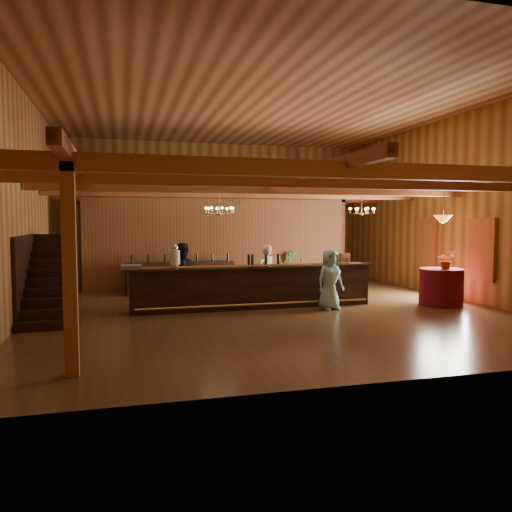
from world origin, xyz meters
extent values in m
plane|color=brown|center=(0.00, 0.00, 0.00)|extent=(14.00, 14.00, 0.00)
plane|color=#B0794C|center=(0.00, 0.00, 5.50)|extent=(14.00, 14.00, 0.00)
cube|color=#A67C45|center=(0.00, 7.00, 2.75)|extent=(12.00, 0.10, 5.50)
cube|color=#A67C45|center=(0.00, -7.00, 2.75)|extent=(12.00, 0.10, 5.50)
cube|color=#A67C45|center=(-6.00, 0.00, 2.75)|extent=(0.10, 14.00, 5.50)
cube|color=#A67C45|center=(6.00, 0.00, 2.75)|extent=(0.10, 14.00, 5.50)
cube|color=#A45F33|center=(0.00, -5.50, 3.20)|extent=(11.90, 0.20, 0.28)
cube|color=#A45F33|center=(0.00, -3.00, 3.20)|extent=(11.90, 0.20, 0.28)
cube|color=#A45F33|center=(0.00, -0.50, 3.20)|extent=(11.90, 0.20, 0.28)
cube|color=#A45F33|center=(0.00, 2.00, 3.20)|extent=(11.90, 0.20, 0.28)
cube|color=#A45F33|center=(0.00, 4.50, 3.20)|extent=(11.90, 0.20, 0.28)
cube|color=#A45F33|center=(0.00, 6.80, 3.20)|extent=(11.90, 0.20, 0.28)
cube|color=#A45F33|center=(-4.50, 0.00, 3.34)|extent=(0.18, 13.90, 0.22)
cube|color=#A45F33|center=(0.00, 0.00, 3.34)|extent=(0.18, 13.90, 0.22)
cube|color=#A45F33|center=(4.50, 0.00, 3.34)|extent=(0.18, 13.90, 0.22)
cube|color=#A45F33|center=(-4.50, 4.50, 1.60)|extent=(0.20, 0.20, 3.20)
cube|color=#A45F33|center=(4.50, 4.50, 1.60)|extent=(0.20, 0.20, 3.20)
cube|color=#A45F33|center=(-4.50, -5.50, 1.60)|extent=(0.20, 0.20, 3.20)
cube|color=brown|center=(-0.50, 3.50, 1.55)|extent=(9.00, 0.18, 3.10)
cube|color=white|center=(5.95, -1.60, 1.55)|extent=(0.12, 1.05, 1.75)
cube|color=white|center=(5.95, 1.00, 1.55)|extent=(0.12, 1.05, 1.75)
cube|color=#351B12|center=(-5.45, -2.00, 0.10)|extent=(1.00, 0.28, 0.20)
cube|color=#351B12|center=(-5.45, -1.72, 0.30)|extent=(1.00, 0.28, 0.20)
cube|color=#351B12|center=(-5.45, -1.44, 0.50)|extent=(1.00, 0.28, 0.20)
cube|color=#351B12|center=(-5.45, -1.16, 0.70)|extent=(1.00, 0.28, 0.20)
cube|color=#351B12|center=(-5.45, -0.88, 0.90)|extent=(1.00, 0.28, 0.20)
cube|color=#351B12|center=(-5.45, -0.60, 1.10)|extent=(1.00, 0.28, 0.20)
cube|color=#351B12|center=(-5.45, -0.32, 1.30)|extent=(1.00, 0.28, 0.20)
cube|color=#351B12|center=(-5.45, -0.04, 1.50)|extent=(1.00, 0.28, 0.20)
cube|color=#351B12|center=(-5.45, 0.24, 1.70)|extent=(1.00, 0.28, 0.20)
cube|color=#351B12|center=(-5.45, 0.52, 1.90)|extent=(1.00, 0.28, 0.20)
cube|color=#351B12|center=(1.00, 5.50, 0.55)|extent=(1.20, 0.60, 1.10)
cube|color=#9C5730|center=(-2.00, 5.50, 0.50)|extent=(1.00, 0.60, 1.00)
cube|color=#351B12|center=(-0.35, -0.45, 0.54)|extent=(6.50, 0.76, 1.08)
cube|color=black|center=(-0.35, -0.45, 1.11)|extent=(6.83, 0.90, 0.05)
cube|color=#610909|center=(-0.35, -0.45, 1.14)|extent=(6.39, 0.48, 0.01)
cylinder|color=gold|center=(-0.35, -0.88, 0.16)|extent=(6.28, 0.10, 0.05)
cylinder|color=silver|center=(-2.43, -0.41, 1.18)|extent=(0.18, 0.18, 0.08)
cylinder|color=silver|center=(-2.43, -0.41, 1.40)|extent=(0.26, 0.26, 0.36)
sphere|color=silver|center=(-2.43, -0.41, 1.65)|extent=(0.18, 0.18, 0.18)
cube|color=gray|center=(-3.54, -0.53, 1.19)|extent=(0.50, 0.50, 0.10)
cube|color=#9C5730|center=(2.16, -0.48, 1.29)|extent=(0.06, 0.06, 0.30)
cube|color=#9C5730|center=(2.44, -0.48, 1.29)|extent=(0.06, 0.06, 0.30)
cylinder|color=#9C5730|center=(2.30, -0.48, 1.32)|extent=(0.24, 0.24, 0.24)
cylinder|color=black|center=(-0.44, -0.32, 1.29)|extent=(0.07, 0.07, 0.30)
cylinder|color=black|center=(-0.34, -0.32, 1.29)|extent=(0.07, 0.07, 0.30)
cylinder|color=black|center=(0.05, -0.32, 1.29)|extent=(0.07, 0.07, 0.30)
cylinder|color=black|center=(0.40, -0.31, 1.29)|extent=(0.07, 0.07, 0.30)
cube|color=#351B12|center=(-1.89, 2.97, 0.49)|extent=(3.56, 0.99, 0.99)
cylinder|color=#571219|center=(4.79, -1.43, 0.51)|extent=(1.18, 1.18, 1.02)
cylinder|color=gold|center=(-1.10, 0.37, 2.87)|extent=(0.02, 0.02, 0.66)
sphere|color=gold|center=(-1.10, 0.37, 2.54)|extent=(0.12, 0.12, 0.12)
torus|color=gold|center=(-1.10, 0.37, 2.64)|extent=(0.80, 0.80, 0.04)
cylinder|color=gold|center=(3.38, 0.62, 2.88)|extent=(0.02, 0.02, 0.64)
sphere|color=gold|center=(3.38, 0.62, 2.56)|extent=(0.12, 0.12, 0.12)
torus|color=gold|center=(3.38, 0.62, 2.66)|extent=(0.80, 0.80, 0.04)
cylinder|color=gold|center=(4.79, -1.43, 2.80)|extent=(0.02, 0.02, 0.80)
cone|color=#C76928|center=(4.79, -1.43, 2.40)|extent=(0.52, 0.52, 0.20)
imported|color=white|center=(0.26, 0.42, 0.82)|extent=(0.71, 0.61, 1.64)
imported|color=black|center=(-2.19, 0.26, 0.87)|extent=(1.07, 1.01, 1.74)
imported|color=#88D1D5|center=(1.54, -1.25, 0.80)|extent=(0.87, 0.67, 1.59)
imported|color=#336127|center=(1.98, 3.50, 0.64)|extent=(0.83, 0.74, 1.28)
imported|color=#AE2603|center=(4.84, -1.54, 1.27)|extent=(0.50, 0.45, 0.50)
imported|color=gold|center=(4.85, -1.49, 1.16)|extent=(0.14, 0.14, 0.27)
camera|label=1|loc=(-3.74, -13.35, 2.33)|focal=35.00mm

